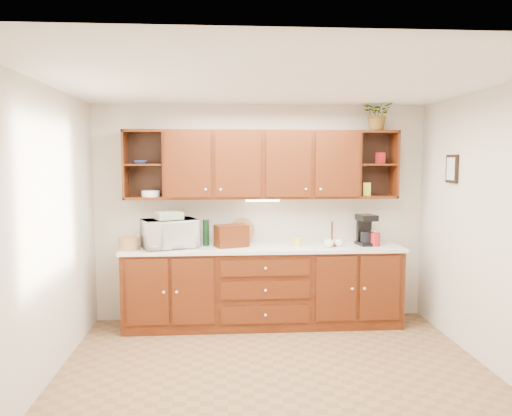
{
  "coord_description": "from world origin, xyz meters",
  "views": [
    {
      "loc": [
        -0.49,
        -4.28,
        1.94
      ],
      "look_at": [
        -0.1,
        1.15,
        1.42
      ],
      "focal_mm": 35.0,
      "sensor_mm": 36.0,
      "label": 1
    }
  ],
  "objects": [
    {
      "name": "plate_stack",
      "position": [
        -1.3,
        1.56,
        1.56
      ],
      "size": [
        0.26,
        0.26,
        0.07
      ],
      "primitive_type": "cylinder",
      "rotation": [
        0.0,
        0.0,
        -0.3
      ],
      "color": "white",
      "rests_on": "upper_cabinets"
    },
    {
      "name": "potted_plant",
      "position": [
        1.36,
        1.52,
        2.48
      ],
      "size": [
        0.44,
        0.41,
        0.38
      ],
      "primitive_type": "imported",
      "rotation": [
        0.0,
        0.0,
        -0.41
      ],
      "color": "#999999",
      "rests_on": "upper_cabinets"
    },
    {
      "name": "bowl_stack",
      "position": [
        -1.41,
        1.56,
        1.92
      ],
      "size": [
        0.2,
        0.2,
        0.04
      ],
      "primitive_type": "imported",
      "rotation": [
        0.0,
        0.0,
        0.23
      ],
      "color": "navy",
      "rests_on": "upper_cabinets"
    },
    {
      "name": "wine_bottle",
      "position": [
        -0.67,
        1.56,
        1.09
      ],
      "size": [
        0.09,
        0.09,
        0.31
      ],
      "primitive_type": "cylinder",
      "rotation": [
        0.0,
        0.0,
        0.26
      ],
      "color": "black",
      "rests_on": "countertop"
    },
    {
      "name": "right_wall",
      "position": [
        2.0,
        0.0,
        1.3
      ],
      "size": [
        0.0,
        3.5,
        3.5
      ],
      "primitive_type": "plane",
      "rotation": [
        1.57,
        0.0,
        -1.57
      ],
      "color": "beige",
      "rests_on": "floor"
    },
    {
      "name": "upper_cabinets",
      "position": [
        0.01,
        1.59,
        1.89
      ],
      "size": [
        3.2,
        0.33,
        0.8
      ],
      "color": "#391506",
      "rests_on": "back_wall"
    },
    {
      "name": "bread_box",
      "position": [
        -0.37,
        1.45,
        1.07
      ],
      "size": [
        0.42,
        0.33,
        0.25
      ],
      "primitive_type": "cube",
      "rotation": [
        0.0,
        0.0,
        0.34
      ],
      "color": "#391506",
      "rests_on": "countertop"
    },
    {
      "name": "towel_stack",
      "position": [
        -1.08,
        1.44,
        1.31
      ],
      "size": [
        0.35,
        0.31,
        0.09
      ],
      "primitive_type": "cube",
      "rotation": [
        0.0,
        0.0,
        0.42
      ],
      "color": "#E1CF6A",
      "rests_on": "microwave"
    },
    {
      "name": "ceiling",
      "position": [
        0.0,
        0.0,
        2.6
      ],
      "size": [
        4.0,
        4.0,
        0.0
      ],
      "primitive_type": "plane",
      "rotation": [
        3.14,
        0.0,
        0.0
      ],
      "color": "white",
      "rests_on": "back_wall"
    },
    {
      "name": "coffee_maker",
      "position": [
        1.23,
        1.47,
        1.11
      ],
      "size": [
        0.23,
        0.28,
        0.36
      ],
      "rotation": [
        0.0,
        0.0,
        0.14
      ],
      "color": "black",
      "rests_on": "countertop"
    },
    {
      "name": "pantry_box_red",
      "position": [
        1.41,
        1.56,
        1.97
      ],
      "size": [
        0.11,
        0.1,
        0.13
      ],
      "primitive_type": "cube",
      "rotation": [
        0.0,
        0.0,
        0.35
      ],
      "color": "#A21718",
      "rests_on": "upper_cabinets"
    },
    {
      "name": "undercabinet_light",
      "position": [
        0.0,
        1.53,
        1.47
      ],
      "size": [
        0.4,
        0.05,
        0.02
      ],
      "primitive_type": "cube",
      "color": "white",
      "rests_on": "upper_cabinets"
    },
    {
      "name": "microwave",
      "position": [
        -1.08,
        1.44,
        1.1
      ],
      "size": [
        0.7,
        0.59,
        0.33
      ],
      "primitive_type": "imported",
      "rotation": [
        0.0,
        0.0,
        0.37
      ],
      "color": "silver",
      "rests_on": "countertop"
    },
    {
      "name": "left_wall",
      "position": [
        -2.0,
        0.0,
        1.3
      ],
      "size": [
        0.0,
        3.5,
        3.5
      ],
      "primitive_type": "plane",
      "rotation": [
        1.57,
        0.0,
        1.57
      ],
      "color": "beige",
      "rests_on": "floor"
    },
    {
      "name": "canister_yellow",
      "position": [
        0.41,
        1.44,
        0.99
      ],
      "size": [
        0.1,
        0.1,
        0.1
      ],
      "primitive_type": "cylinder",
      "rotation": [
        0.0,
        0.0,
        -0.16
      ],
      "color": "gold",
      "rests_on": "countertop"
    },
    {
      "name": "countertop",
      "position": [
        0.0,
        1.44,
        0.92
      ],
      "size": [
        3.24,
        0.64,
        0.04
      ],
      "primitive_type": "cube",
      "color": "white",
      "rests_on": "base_cabinets"
    },
    {
      "name": "base_cabinets",
      "position": [
        0.0,
        1.45,
        0.45
      ],
      "size": [
        3.2,
        0.6,
        0.9
      ],
      "primitive_type": "cube",
      "color": "#391506",
      "rests_on": "floor"
    },
    {
      "name": "mug_tree",
      "position": [
        0.8,
        1.4,
        0.99
      ],
      "size": [
        0.25,
        0.26,
        0.29
      ],
      "rotation": [
        0.0,
        0.0,
        -0.16
      ],
      "color": "#391506",
      "rests_on": "countertop"
    },
    {
      "name": "woven_tray",
      "position": [
        -0.24,
        1.69,
        0.95
      ],
      "size": [
        0.32,
        0.13,
        0.31
      ],
      "primitive_type": "cylinder",
      "rotation": [
        1.36,
        0.0,
        0.15
      ],
      "color": "olive",
      "rests_on": "countertop"
    },
    {
      "name": "back_wall",
      "position": [
        0.0,
        1.75,
        1.3
      ],
      "size": [
        4.0,
        0.0,
        4.0
      ],
      "primitive_type": "plane",
      "rotation": [
        1.57,
        0.0,
        0.0
      ],
      "color": "beige",
      "rests_on": "floor"
    },
    {
      "name": "canister_white",
      "position": [
        1.34,
        1.56,
        1.02
      ],
      "size": [
        0.11,
        0.11,
        0.16
      ],
      "primitive_type": "cylinder",
      "rotation": [
        0.0,
        0.0,
        -0.26
      ],
      "color": "white",
      "rests_on": "countertop"
    },
    {
      "name": "floor",
      "position": [
        0.0,
        0.0,
        0.0
      ],
      "size": [
        4.0,
        4.0,
        0.0
      ],
      "primitive_type": "plane",
      "color": "brown",
      "rests_on": "ground"
    },
    {
      "name": "wicker_basket",
      "position": [
        -1.52,
        1.33,
        1.01
      ],
      "size": [
        0.25,
        0.25,
        0.14
      ],
      "primitive_type": "cylinder",
      "rotation": [
        0.0,
        0.0,
        0.08
      ],
      "color": "olive",
      "rests_on": "countertop"
    },
    {
      "name": "framed_picture",
      "position": [
        1.98,
        0.9,
        1.85
      ],
      "size": [
        0.03,
        0.24,
        0.3
      ],
      "primitive_type": "cube",
      "color": "black",
      "rests_on": "right_wall"
    },
    {
      "name": "canister_red",
      "position": [
        1.31,
        1.37,
        1.02
      ],
      "size": [
        0.13,
        0.13,
        0.15
      ],
      "primitive_type": "cylinder",
      "rotation": [
        0.0,
        0.0,
        0.16
      ],
      "color": "#A21718",
      "rests_on": "countertop"
    },
    {
      "name": "pantry_box_yellow",
      "position": [
        1.25,
        1.56,
        1.6
      ],
      "size": [
        0.1,
        0.09,
        0.15
      ],
      "primitive_type": "cube",
      "rotation": [
        0.0,
        0.0,
        -0.24
      ],
      "color": "gold",
      "rests_on": "upper_cabinets"
    }
  ]
}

